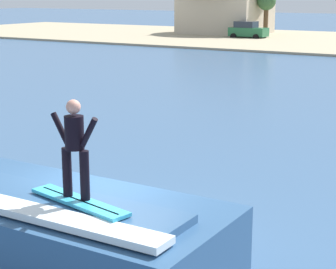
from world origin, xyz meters
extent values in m
plane|color=#37587F|center=(0.00, 0.00, 0.00)|extent=(260.00, 260.00, 0.00)
cube|color=#2E547D|center=(-0.04, -1.42, 0.64)|extent=(6.04, 2.87, 1.28)
cube|color=#2E547D|center=(-0.04, -1.78, 1.35)|extent=(5.14, 1.29, 0.14)
cube|color=white|center=(-0.04, -2.35, 1.38)|extent=(5.44, 0.52, 0.12)
cube|color=#33A5CC|center=(0.61, -1.76, 1.47)|extent=(2.18, 0.83, 0.06)
cube|color=black|center=(0.61, -1.76, 1.50)|extent=(1.94, 0.45, 0.01)
cylinder|color=black|center=(0.32, -1.69, 1.93)|extent=(0.16, 0.16, 0.84)
cylinder|color=black|center=(0.70, -1.69, 1.93)|extent=(0.16, 0.16, 0.84)
cylinder|color=black|center=(0.51, -1.69, 2.63)|extent=(0.32, 0.32, 0.56)
sphere|color=tan|center=(0.51, -1.69, 3.06)|extent=(0.24, 0.24, 0.24)
cylinder|color=black|center=(0.21, -1.69, 2.67)|extent=(0.37, 0.10, 0.52)
cylinder|color=black|center=(0.81, -1.69, 2.67)|extent=(0.37, 0.10, 0.52)
cube|color=#23663D|center=(-19.01, 49.76, 0.77)|extent=(3.89, 1.86, 0.90)
cube|color=#262D38|center=(-19.30, 49.76, 1.54)|extent=(2.14, 1.67, 0.64)
cylinder|color=black|center=(-17.74, 50.73, 0.32)|extent=(0.64, 0.22, 0.64)
cylinder|color=black|center=(-17.74, 48.78, 0.32)|extent=(0.64, 0.22, 0.64)
cylinder|color=black|center=(-20.27, 50.73, 0.32)|extent=(0.64, 0.22, 0.64)
cylinder|color=black|center=(-20.27, 48.78, 0.32)|extent=(0.64, 0.22, 0.64)
cube|color=beige|center=(-24.04, 54.58, 2.37)|extent=(8.84, 8.25, 4.74)
cylinder|color=brown|center=(-18.67, 53.56, 1.65)|extent=(0.51, 0.51, 3.29)
sphere|color=#375E36|center=(-18.67, 53.56, 3.91)|extent=(2.05, 2.05, 2.05)
camera|label=1|loc=(6.78, -9.09, 4.87)|focal=64.38mm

